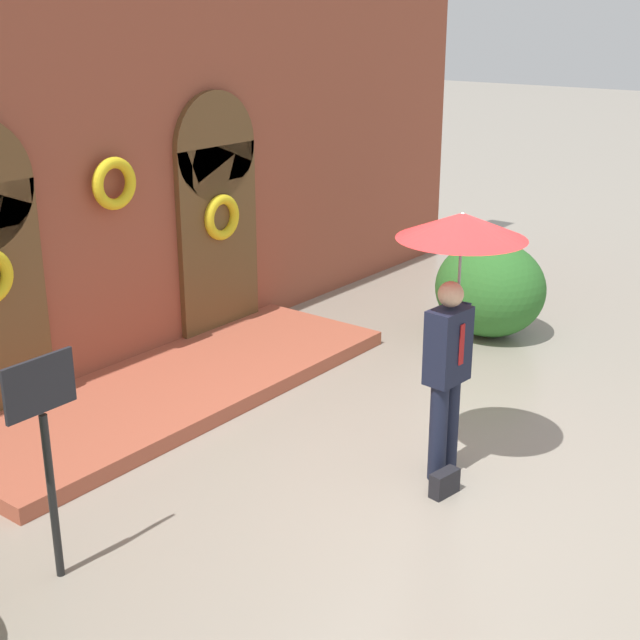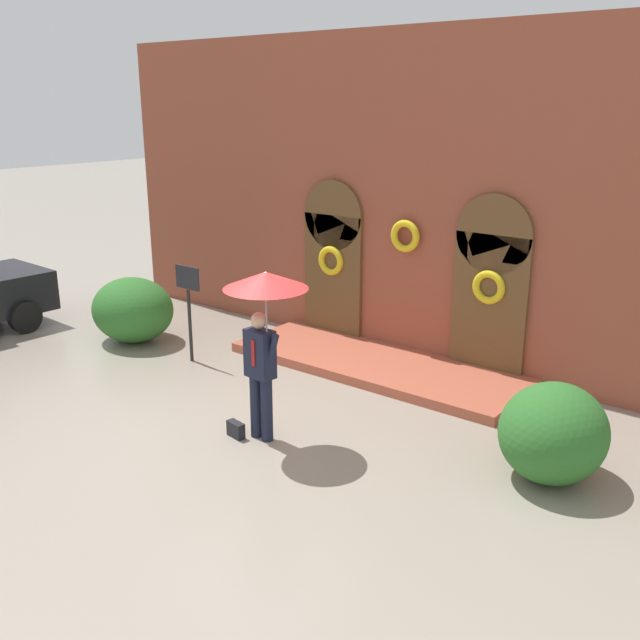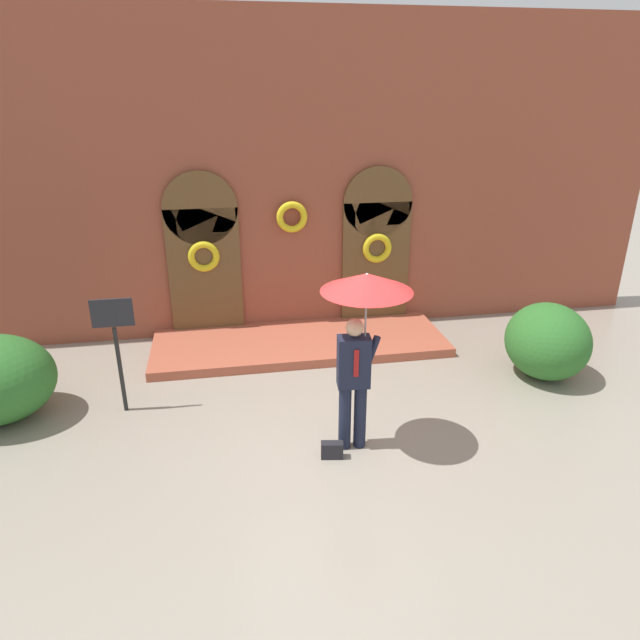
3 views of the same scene
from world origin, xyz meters
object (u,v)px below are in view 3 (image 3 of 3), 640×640
person_with_umbrella (363,310)px  sign_post (116,337)px  handbag (332,450)px  shrub_right (547,341)px

person_with_umbrella → sign_post: 3.53m
handbag → shrub_right: size_ratio=0.20×
handbag → sign_post: sign_post is taller
person_with_umbrella → shrub_right: 3.90m
handbag → sign_post: bearing=158.2°
person_with_umbrella → handbag: 1.86m
person_with_umbrella → handbag: person_with_umbrella is taller
person_with_umbrella → handbag: size_ratio=8.44×
person_with_umbrella → shrub_right: bearing=22.0°
person_with_umbrella → shrub_right: person_with_umbrella is taller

